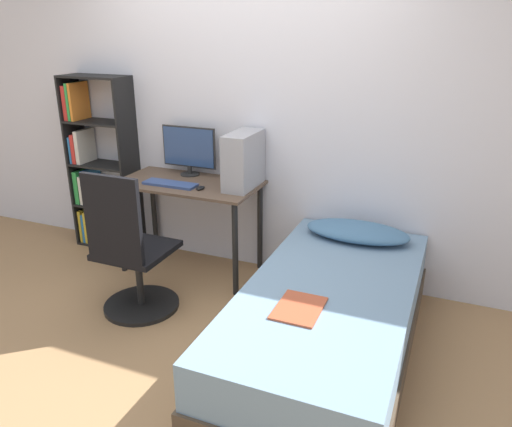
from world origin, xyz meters
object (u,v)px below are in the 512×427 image
bookshelf (94,168)px  pc_tower (243,160)px  monitor (189,149)px  bed (328,322)px  office_chair (132,261)px  keyboard (170,184)px

bookshelf → pc_tower: size_ratio=3.65×
monitor → bed: bearing=-32.1°
office_chair → keyboard: (-0.05, 0.62, 0.37)m
office_chair → pc_tower: bearing=58.4°
office_chair → monitor: (-0.05, 0.93, 0.57)m
bookshelf → keyboard: bearing=-15.9°
bookshelf → office_chair: bearing=-41.6°
pc_tower → keyboard: bearing=-161.7°
keyboard → bed: bearing=-22.5°
bookshelf → monitor: (0.96, 0.04, 0.25)m
monitor → pc_tower: pc_tower is taller
office_chair → pc_tower: size_ratio=2.51×
bed → keyboard: 1.64m
bookshelf → pc_tower: 1.52m
bookshelf → keyboard: size_ratio=3.56×
bookshelf → bed: bookshelf is taller
bed → keyboard: bearing=157.5°
office_chair → monitor: monitor is taller
keyboard → office_chair: bearing=-85.5°
bookshelf → office_chair: 1.39m
office_chair → monitor: bearing=93.1°
monitor → pc_tower: bearing=-13.5°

